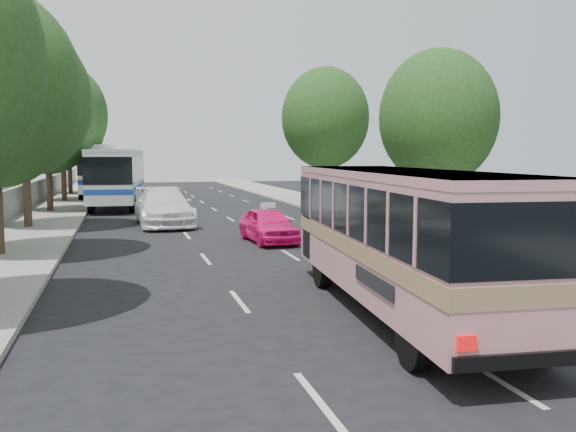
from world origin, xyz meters
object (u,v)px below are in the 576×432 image
object	(u,v)px
pink_bus	(403,225)
pink_taxi	(268,225)
tour_coach_front	(118,173)
white_pickup	(164,207)
tour_coach_rear	(99,166)

from	to	relation	value
pink_bus	pink_taxi	xyz separation A→B (m)	(-0.30, 11.27, -1.25)
pink_bus	pink_taxi	size ratio (longest dim) A/B	2.47
pink_taxi	tour_coach_front	distance (m)	19.10
pink_taxi	white_pickup	bearing A→B (deg)	113.63
pink_taxi	tour_coach_rear	world-z (taller)	tour_coach_rear
white_pickup	tour_coach_rear	distance (m)	21.79
pink_bus	white_pickup	distance (m)	18.60
white_pickup	pink_taxi	bearing A→B (deg)	-65.28
white_pickup	tour_coach_front	world-z (taller)	tour_coach_front
white_pickup	pink_bus	bearing A→B (deg)	-80.72
white_pickup	tour_coach_rear	world-z (taller)	tour_coach_rear
pink_bus	tour_coach_rear	xyz separation A→B (m)	(-7.60, 39.57, 0.54)
tour_coach_rear	pink_bus	bearing A→B (deg)	-81.41
pink_bus	white_pickup	bearing A→B (deg)	106.81
pink_bus	white_pickup	xyz separation A→B (m)	(-3.89, 18.16, -1.04)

